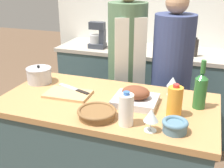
{
  "coord_description": "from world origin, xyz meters",
  "views": [
    {
      "loc": [
        0.61,
        -1.6,
        1.74
      ],
      "look_at": [
        0.0,
        0.11,
        1.01
      ],
      "focal_mm": 45.0,
      "sensor_mm": 36.0,
      "label": 1
    }
  ],
  "objects_px": {
    "knife_chef": "(75,89)",
    "condiment_bottle_tall": "(137,40)",
    "roasting_pan": "(136,97)",
    "person_cook_guest": "(171,77)",
    "wine_bottle_green": "(200,90)",
    "wine_glass_right": "(173,82)",
    "stock_pot": "(39,75)",
    "knife_paring": "(77,90)",
    "juice_jug": "(175,101)",
    "cutting_board": "(68,94)",
    "milk_jug": "(126,110)",
    "stand_mixer": "(97,37)",
    "wicker_basket": "(97,113)",
    "wine_glass_left": "(151,116)",
    "condiment_bottle_extra": "(195,48)",
    "person_cook_aproned": "(127,66)",
    "mixing_bowl": "(175,125)"
  },
  "relations": [
    {
      "from": "knife_chef",
      "to": "condiment_bottle_tall",
      "type": "distance_m",
      "value": 1.41
    },
    {
      "from": "roasting_pan",
      "to": "person_cook_guest",
      "type": "xyz_separation_m",
      "value": [
        0.13,
        0.7,
        -0.09
      ]
    },
    {
      "from": "wine_bottle_green",
      "to": "wine_glass_right",
      "type": "xyz_separation_m",
      "value": [
        -0.19,
        0.14,
        -0.03
      ]
    },
    {
      "from": "roasting_pan",
      "to": "stock_pot",
      "type": "relative_size",
      "value": 1.5
    },
    {
      "from": "knife_chef",
      "to": "knife_paring",
      "type": "xyz_separation_m",
      "value": [
        -0.0,
        0.03,
        -0.02
      ]
    },
    {
      "from": "juice_jug",
      "to": "condiment_bottle_tall",
      "type": "xyz_separation_m",
      "value": [
        -0.64,
        1.53,
        -0.01
      ]
    },
    {
      "from": "cutting_board",
      "to": "milk_jug",
      "type": "distance_m",
      "value": 0.57
    },
    {
      "from": "stock_pot",
      "to": "knife_paring",
      "type": "relative_size",
      "value": 0.83
    },
    {
      "from": "knife_chef",
      "to": "stand_mixer",
      "type": "xyz_separation_m",
      "value": [
        -0.31,
        1.2,
        0.11
      ]
    },
    {
      "from": "stock_pot",
      "to": "wine_glass_right",
      "type": "xyz_separation_m",
      "value": [
        1.01,
        0.1,
        0.04
      ]
    },
    {
      "from": "knife_paring",
      "to": "condiment_bottle_tall",
      "type": "xyz_separation_m",
      "value": [
        0.09,
        1.37,
        0.08
      ]
    },
    {
      "from": "juice_jug",
      "to": "milk_jug",
      "type": "bearing_deg",
      "value": -140.35
    },
    {
      "from": "wicker_basket",
      "to": "wine_glass_left",
      "type": "bearing_deg",
      "value": -7.22
    },
    {
      "from": "stand_mixer",
      "to": "wicker_basket",
      "type": "bearing_deg",
      "value": -67.9
    },
    {
      "from": "stock_pot",
      "to": "wine_glass_right",
      "type": "height_order",
      "value": "stock_pot"
    },
    {
      "from": "juice_jug",
      "to": "knife_paring",
      "type": "xyz_separation_m",
      "value": [
        -0.73,
        0.16,
        -0.09
      ]
    },
    {
      "from": "milk_jug",
      "to": "knife_paring",
      "type": "bearing_deg",
      "value": 143.73
    },
    {
      "from": "wine_bottle_green",
      "to": "milk_jug",
      "type": "bearing_deg",
      "value": -136.22
    },
    {
      "from": "juice_jug",
      "to": "condiment_bottle_extra",
      "type": "xyz_separation_m",
      "value": [
        0.02,
        1.33,
        0.0
      ]
    },
    {
      "from": "stock_pot",
      "to": "condiment_bottle_tall",
      "type": "bearing_deg",
      "value": 72.07
    },
    {
      "from": "condiment_bottle_tall",
      "to": "cutting_board",
      "type": "bearing_deg",
      "value": -94.11
    },
    {
      "from": "wicker_basket",
      "to": "milk_jug",
      "type": "distance_m",
      "value": 0.2
    },
    {
      "from": "milk_jug",
      "to": "condiment_bottle_tall",
      "type": "xyz_separation_m",
      "value": [
        -0.4,
        1.73,
        -0.01
      ]
    },
    {
      "from": "wine_glass_right",
      "to": "condiment_bottle_tall",
      "type": "distance_m",
      "value": 1.36
    },
    {
      "from": "wine_glass_right",
      "to": "person_cook_aproned",
      "type": "relative_size",
      "value": 0.08
    },
    {
      "from": "juice_jug",
      "to": "condiment_bottle_extra",
      "type": "relative_size",
      "value": 1.05
    },
    {
      "from": "wine_glass_right",
      "to": "stand_mixer",
      "type": "bearing_deg",
      "value": 134.01
    },
    {
      "from": "wicker_basket",
      "to": "cutting_board",
      "type": "height_order",
      "value": "wicker_basket"
    },
    {
      "from": "wicker_basket",
      "to": "cutting_board",
      "type": "bearing_deg",
      "value": 144.18
    },
    {
      "from": "wicker_basket",
      "to": "milk_jug",
      "type": "xyz_separation_m",
      "value": [
        0.19,
        -0.02,
        0.07
      ]
    },
    {
      "from": "wine_bottle_green",
      "to": "knife_paring",
      "type": "relative_size",
      "value": 1.37
    },
    {
      "from": "roasting_pan",
      "to": "knife_paring",
      "type": "height_order",
      "value": "roasting_pan"
    },
    {
      "from": "wine_bottle_green",
      "to": "stand_mixer",
      "type": "xyz_separation_m",
      "value": [
        -1.17,
        1.16,
        0.0
      ]
    },
    {
      "from": "stock_pot",
      "to": "mixing_bowl",
      "type": "height_order",
      "value": "stock_pot"
    },
    {
      "from": "wicker_basket",
      "to": "cutting_board",
      "type": "relative_size",
      "value": 0.72
    },
    {
      "from": "mixing_bowl",
      "to": "wine_glass_left",
      "type": "relative_size",
      "value": 1.1
    },
    {
      "from": "stock_pot",
      "to": "wine_bottle_green",
      "type": "height_order",
      "value": "wine_bottle_green"
    },
    {
      "from": "mixing_bowl",
      "to": "condiment_bottle_extra",
      "type": "height_order",
      "value": "condiment_bottle_extra"
    },
    {
      "from": "wine_glass_left",
      "to": "knife_chef",
      "type": "relative_size",
      "value": 0.45
    },
    {
      "from": "roasting_pan",
      "to": "knife_chef",
      "type": "relative_size",
      "value": 1.01
    },
    {
      "from": "cutting_board",
      "to": "juice_jug",
      "type": "relative_size",
      "value": 1.6
    },
    {
      "from": "wicker_basket",
      "to": "wine_glass_right",
      "type": "height_order",
      "value": "wine_glass_right"
    },
    {
      "from": "roasting_pan",
      "to": "person_cook_guest",
      "type": "relative_size",
      "value": 0.18
    },
    {
      "from": "juice_jug",
      "to": "milk_jug",
      "type": "relative_size",
      "value": 1.0
    },
    {
      "from": "juice_jug",
      "to": "knife_chef",
      "type": "bearing_deg",
      "value": 170.47
    },
    {
      "from": "roasting_pan",
      "to": "knife_chef",
      "type": "distance_m",
      "value": 0.47
    },
    {
      "from": "knife_chef",
      "to": "person_cook_aproned",
      "type": "xyz_separation_m",
      "value": [
        0.2,
        0.64,
        -0.0
      ]
    },
    {
      "from": "condiment_bottle_tall",
      "to": "wine_bottle_green",
      "type": "bearing_deg",
      "value": -60.6
    },
    {
      "from": "wicker_basket",
      "to": "condiment_bottle_tall",
      "type": "bearing_deg",
      "value": 97.0
    },
    {
      "from": "stand_mixer",
      "to": "person_cook_guest",
      "type": "height_order",
      "value": "person_cook_guest"
    }
  ]
}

